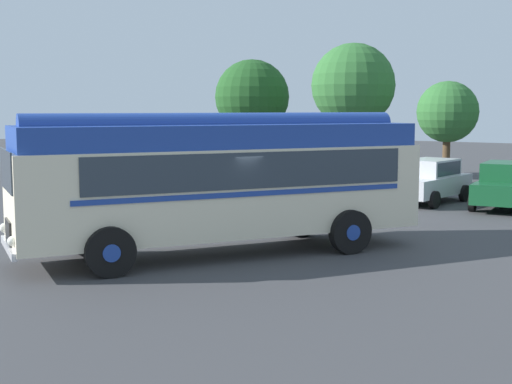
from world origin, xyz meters
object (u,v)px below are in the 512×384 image
(traffic_cone, at_px, (47,241))
(car_far_right, at_px, (506,185))
(car_mid_left, at_px, (374,176))
(car_near_left, at_px, (302,173))
(car_mid_right, at_px, (429,181))
(vintage_bus, at_px, (222,178))

(traffic_cone, bearing_deg, car_far_right, 62.44)
(car_mid_left, xyz_separation_m, traffic_cone, (-2.07, -15.05, -0.57))
(car_mid_left, bearing_deg, car_near_left, -166.89)
(car_near_left, relative_size, traffic_cone, 7.71)
(car_mid_right, distance_m, traffic_cone, 15.08)
(car_mid_right, bearing_deg, car_near_left, 179.67)
(vintage_bus, height_order, car_far_right, vintage_bus)
(car_mid_left, xyz_separation_m, car_far_right, (5.44, -0.67, 0.00))
(car_mid_left, relative_size, car_mid_right, 1.00)
(car_mid_left, bearing_deg, car_mid_right, -15.61)
(vintage_bus, relative_size, car_mid_left, 2.28)
(vintage_bus, xyz_separation_m, traffic_cone, (-3.83, -2.24, -1.62))
(car_mid_right, relative_size, car_far_right, 1.00)
(traffic_cone, bearing_deg, car_near_left, 93.71)
(car_mid_right, bearing_deg, car_far_right, 1.29)
(car_mid_left, relative_size, traffic_cone, 7.89)
(car_mid_right, xyz_separation_m, traffic_cone, (-4.68, -14.32, -0.57))
(vintage_bus, relative_size, traffic_cone, 17.96)
(car_near_left, distance_m, traffic_cone, 14.39)
(car_near_left, relative_size, car_mid_left, 0.98)
(car_mid_left, relative_size, car_far_right, 1.00)
(car_near_left, distance_m, car_mid_right, 5.61)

